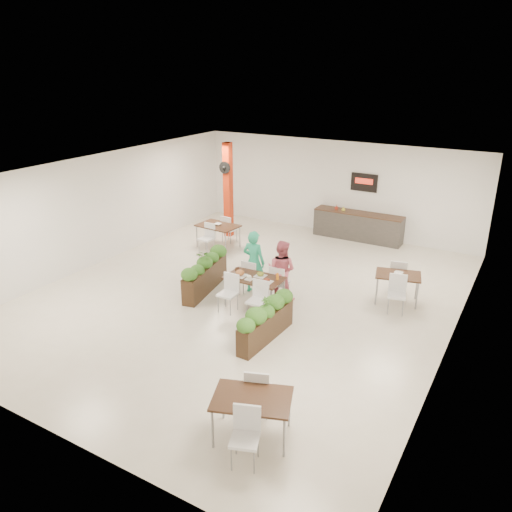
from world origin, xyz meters
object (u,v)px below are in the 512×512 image
(diner_woman, at_px, (281,270))
(side_table_c, at_px, (252,404))
(diner_man, at_px, (254,262))
(planter_left, at_px, (205,272))
(red_column, at_px, (228,189))
(planter_right, at_px, (266,319))
(side_table_a, at_px, (218,228))
(service_counter, at_px, (358,225))
(side_table_b, at_px, (398,279))
(main_table, at_px, (254,281))

(diner_woman, relative_size, side_table_c, 0.94)
(diner_man, distance_m, planter_left, 1.31)
(red_column, distance_m, planter_right, 7.20)
(diner_man, distance_m, planter_right, 2.46)
(side_table_a, bearing_deg, service_counter, 44.11)
(diner_man, relative_size, planter_left, 0.79)
(side_table_b, xyz_separation_m, side_table_c, (-0.66, -6.00, 0.01))
(red_column, relative_size, side_table_c, 1.92)
(service_counter, height_order, main_table, service_counter)
(side_table_a, bearing_deg, main_table, -39.69)
(main_table, relative_size, side_table_a, 1.00)
(service_counter, xyz_separation_m, planter_right, (0.53, -7.35, 0.01))
(diner_man, relative_size, side_table_b, 1.01)
(planter_left, height_order, side_table_a, planter_left)
(service_counter, xyz_separation_m, diner_man, (-0.92, -5.39, 0.35))
(service_counter, xyz_separation_m, side_table_a, (-3.65, -3.03, 0.15))
(diner_man, xyz_separation_m, diner_woman, (0.80, 0.00, -0.06))
(main_table, relative_size, planter_left, 0.77)
(side_table_c, bearing_deg, planter_left, 112.80)
(diner_woman, height_order, planter_right, diner_woman)
(red_column, relative_size, service_counter, 1.07)
(diner_woman, height_order, side_table_b, diner_woman)
(service_counter, height_order, side_table_b, service_counter)
(planter_right, distance_m, side_table_b, 3.79)
(side_table_a, bearing_deg, side_table_c, -47.95)
(diner_man, height_order, side_table_c, diner_man)
(service_counter, xyz_separation_m, side_table_b, (2.46, -4.10, 0.13))
(side_table_a, bearing_deg, diner_man, -36.53)
(main_table, height_order, side_table_c, same)
(main_table, xyz_separation_m, side_table_b, (2.99, 1.95, -0.02))
(planter_left, relative_size, side_table_c, 1.28)
(diner_woman, distance_m, planter_left, 2.04)
(planter_right, bearing_deg, diner_woman, 108.34)
(planter_left, xyz_separation_m, side_table_c, (3.87, -4.14, 0.09))
(planter_right, xyz_separation_m, side_table_c, (1.27, -2.75, 0.13))
(diner_woman, xyz_separation_m, planter_left, (-1.95, -0.56, -0.25))
(planter_left, bearing_deg, side_table_b, 22.27)
(main_table, xyz_separation_m, side_table_a, (-3.11, 3.02, 0.00))
(diner_man, bearing_deg, planter_right, 125.25)
(main_table, bearing_deg, side_table_c, -60.05)
(side_table_a, distance_m, side_table_c, 8.92)
(planter_right, bearing_deg, red_column, 129.52)
(main_table, bearing_deg, diner_woman, 57.98)
(diner_man, xyz_separation_m, side_table_c, (2.72, -4.70, -0.21))
(diner_man, bearing_deg, side_table_a, -42.20)
(planter_right, bearing_deg, side_table_b, 59.28)
(side_table_b, bearing_deg, red_column, 146.62)
(side_table_c, bearing_deg, diner_man, 99.81)
(planter_right, relative_size, side_table_c, 1.16)
(red_column, distance_m, diner_man, 4.75)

